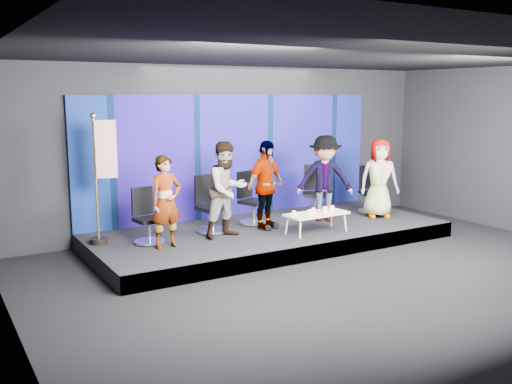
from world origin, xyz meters
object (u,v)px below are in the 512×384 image
Objects in this scene: chair_b at (211,214)px; chair_d at (315,199)px; flag_stand at (103,175)px; mug_b at (310,212)px; panelist_a at (166,202)px; mug_d at (325,209)px; mug_c at (313,210)px; chair_a at (148,225)px; panelist_e at (379,178)px; mug_a at (294,213)px; coffee_table at (317,215)px; mug_e at (332,208)px; chair_e at (370,197)px; panelist_c at (266,185)px; chair_c at (252,207)px; panelist_d at (325,178)px; panelist_b at (227,190)px.

chair_b is 0.99× the size of chair_d.
mug_b is at bearing -9.38° from flag_stand.
mug_d is (3.05, -0.46, -0.36)m from panelist_a.
flag_stand reaches higher than mug_c.
panelist_e is (5.03, -0.45, 0.52)m from chair_a.
mug_b is at bearing -21.32° from mug_a.
mug_a is (-0.51, 0.02, 0.08)m from coffee_table.
mug_e is (0.91, 0.02, 0.00)m from mug_a.
chair_e is (5.22, 0.02, 0.02)m from chair_a.
chair_a is 0.90× the size of chair_d.
panelist_c is at bearing -11.93° from chair_a.
chair_c is at bearing 2.20° from chair_b.
mug_b is (0.29, -0.11, 0.01)m from mug_a.
panelist_a is 3.87m from chair_d.
panelist_d is at bearing -21.11° from panelist_c.
mug_b reaches higher than coffee_table.
mug_b is at bearing -140.58° from panelist_e.
chair_c is at bearing -161.70° from chair_e.
chair_d is at bearing -3.59° from chair_a.
panelist_d is 1.72× the size of chair_e.
panelist_e is at bearing 14.16° from mug_b.
chair_d is 13.10× the size of mug_c.
mug_b is (-0.22, -0.10, 0.08)m from coffee_table.
panelist_e reaches higher than mug_b.
panelist_a is at bearing 167.79° from panelist_c.
coffee_table is at bearing 176.16° from mug_d.
panelist_e is 16.36× the size of mug_b.
panelist_c is 1.68× the size of chair_e.
mug_c is (0.49, 0.07, -0.00)m from mug_a.
panelist_b is 2.22m from flag_stand.
chair_d is at bearing 68.27° from mug_e.
mug_a is at bearing -28.14° from chair_a.
panelist_b is 3.61m from panelist_e.
panelist_b reaches higher than mug_a.
chair_a is 2.38m from chair_c.
mug_c reaches higher than coffee_table.
chair_a is at bearing 160.32° from mug_b.
chair_d is 0.62× the size of panelist_d.
panelist_a is 2.72m from mug_b.
chair_c is at bearing -149.26° from chair_d.
panelist_e is at bearing 14.93° from mug_e.
chair_d is 11.61× the size of mug_e.
mug_d is (-1.99, -0.94, 0.09)m from chair_e.
chair_a is at bearing 168.04° from chair_c.
chair_e is (2.87, -0.35, -0.01)m from chair_c.
mug_a is 0.85× the size of mug_d.
panelist_b reaches higher than chair_c.
coffee_table is (1.71, -1.08, -0.01)m from chair_b.
coffee_table is at bearing -77.84° from mug_c.
coffee_table is at bearing -6.87° from flag_stand.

